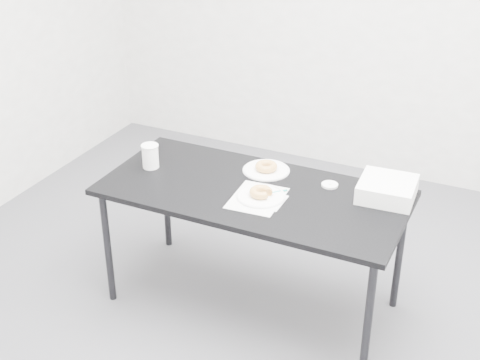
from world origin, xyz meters
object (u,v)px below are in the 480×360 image
at_px(donut_far, 266,166).
at_px(coffee_cup, 150,156).
at_px(plate_near, 261,196).
at_px(plate_far, 266,170).
at_px(table, 253,199).
at_px(scorecard, 257,198).
at_px(bakery_box, 387,189).
at_px(pen, 274,193).
at_px(donut_near, 261,192).

relative_size(donut_far, coffee_cup, 0.89).
bearing_deg(plate_near, plate_far, 108.01).
bearing_deg(donut_far, table, -83.66).
xyz_separation_m(scorecard, bakery_box, (0.59, 0.29, 0.05)).
xyz_separation_m(coffee_cup, bakery_box, (1.27, 0.22, -0.02)).
distance_m(table, coffee_cup, 0.64).
height_order(donut_far, bakery_box, bakery_box).
xyz_separation_m(scorecard, plate_near, (0.01, 0.02, 0.01)).
distance_m(plate_near, coffee_cup, 0.69).
xyz_separation_m(pen, plate_near, (-0.05, -0.06, -0.00)).
distance_m(scorecard, donut_near, 0.04).
height_order(plate_near, donut_far, donut_far).
bearing_deg(coffee_cup, bakery_box, 9.82).
height_order(coffee_cup, bakery_box, coffee_cup).
distance_m(donut_far, bakery_box, 0.67).
bearing_deg(scorecard, donut_near, 53.20).
distance_m(table, bakery_box, 0.69).
relative_size(table, plate_far, 6.14).
height_order(plate_near, donut_near, donut_near).
xyz_separation_m(plate_far, coffee_cup, (-0.60, -0.23, 0.06)).
height_order(plate_far, coffee_cup, coffee_cup).
distance_m(scorecard, bakery_box, 0.66).
xyz_separation_m(table, scorecard, (0.05, -0.07, 0.06)).
distance_m(plate_far, bakery_box, 0.67).
xyz_separation_m(table, donut_near, (0.07, -0.05, 0.08)).
xyz_separation_m(table, plate_near, (0.07, -0.05, 0.06)).
xyz_separation_m(table, bakery_box, (0.65, 0.22, 0.10)).
bearing_deg(table, donut_far, 96.46).
bearing_deg(plate_far, donut_far, 180.00).
bearing_deg(scorecard, table, 124.28).
xyz_separation_m(plate_near, bakery_box, (0.58, 0.27, 0.04)).
height_order(plate_near, plate_far, plate_near).
distance_m(pen, plate_near, 0.08).
bearing_deg(plate_near, donut_far, 108.01).
distance_m(table, donut_near, 0.12).
bearing_deg(donut_near, plate_near, 90.00).
xyz_separation_m(plate_near, plate_far, (-0.09, 0.28, -0.00)).
distance_m(pen, coffee_cup, 0.74).
distance_m(plate_near, plate_far, 0.30).
bearing_deg(bakery_box, pen, -161.78).
bearing_deg(coffee_cup, plate_near, -4.40).
height_order(scorecard, bakery_box, bakery_box).
bearing_deg(pen, donut_far, 75.61).
relative_size(table, scorecard, 5.04).
bearing_deg(scorecard, donut_far, 101.21).
xyz_separation_m(plate_near, donut_far, (-0.09, 0.28, 0.02)).
bearing_deg(bakery_box, plate_far, 175.59).
xyz_separation_m(table, plate_far, (-0.03, 0.23, 0.06)).
bearing_deg(table, plate_far, 96.46).
distance_m(donut_far, coffee_cup, 0.64).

